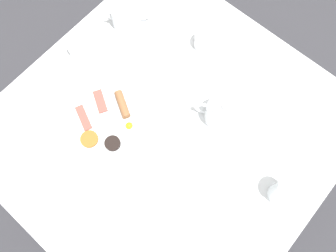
{
  "coord_description": "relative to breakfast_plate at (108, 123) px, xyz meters",
  "views": [
    {
      "loc": [
        -0.26,
        -0.23,
        1.78
      ],
      "look_at": [
        0.0,
        0.0,
        0.73
      ],
      "focal_mm": 35.0,
      "sensor_mm": 36.0,
      "label": 1
    }
  ],
  "objects": [
    {
      "name": "teapot_near",
      "position": [
        0.34,
        0.23,
        0.04
      ],
      "size": [
        0.15,
        0.14,
        0.11
      ],
      "rotation": [
        0.0,
        0.0,
        2.39
      ],
      "color": "white",
      "rests_on": "table"
    },
    {
      "name": "spoon_for_tea",
      "position": [
        -0.32,
        -0.22,
        -0.01
      ],
      "size": [
        0.14,
        0.11,
        0.0
      ],
      "rotation": [
        0.0,
        0.0,
        2.23
      ],
      "color": "silver",
      "rests_on": "table"
    },
    {
      "name": "teacup_with_saucer_left",
      "position": [
        -0.18,
        0.25,
        0.02
      ],
      "size": [
        0.15,
        0.15,
        0.07
      ],
      "color": "white",
      "rests_on": "table"
    },
    {
      "name": "teapot_far",
      "position": [
        0.27,
        -0.28,
        0.04
      ],
      "size": [
        0.11,
        0.18,
        0.11
      ],
      "rotation": [
        0.0,
        0.0,
        5.16
      ],
      "color": "white",
      "rests_on": "table"
    },
    {
      "name": "teacup_with_saucer_right",
      "position": [
        0.46,
        -0.06,
        0.02
      ],
      "size": [
        0.15,
        0.15,
        0.07
      ],
      "color": "white",
      "rests_on": "table"
    },
    {
      "name": "fork_by_plate",
      "position": [
        0.35,
        -0.56,
        -0.01
      ],
      "size": [
        0.12,
        0.16,
        0.0
      ],
      "rotation": [
        0.0,
        0.0,
        5.64
      ],
      "color": "silver",
      "rests_on": "table"
    },
    {
      "name": "breakfast_plate",
      "position": [
        0.0,
        0.0,
        0.0
      ],
      "size": [
        0.31,
        0.31,
        0.04
      ],
      "color": "white",
      "rests_on": "table"
    },
    {
      "name": "water_glass_tall",
      "position": [
        0.19,
        -0.58,
        0.05
      ],
      "size": [
        0.07,
        0.07,
        0.11
      ],
      "color": "white",
      "rests_on": "table"
    },
    {
      "name": "creamer_jug",
      "position": [
        0.12,
        0.28,
        0.02
      ],
      "size": [
        0.08,
        0.05,
        0.06
      ],
      "color": "white",
      "rests_on": "table"
    },
    {
      "name": "knife_by_plate",
      "position": [
        0.03,
        -0.48,
        -0.01
      ],
      "size": [
        0.1,
        0.18,
        0.0
      ],
      "rotation": [
        0.0,
        0.0,
        3.58
      ],
      "color": "silver",
      "rests_on": "table"
    },
    {
      "name": "table",
      "position": [
        0.12,
        -0.17,
        -0.07
      ],
      "size": [
        1.09,
        1.08,
        0.71
      ],
      "color": "silver",
      "rests_on": "ground_plane"
    },
    {
      "name": "ground_plane",
      "position": [
        0.12,
        -0.17,
        -0.72
      ],
      "size": [
        8.0,
        8.0,
        0.0
      ],
      "primitive_type": "plane",
      "color": "#333338"
    }
  ]
}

